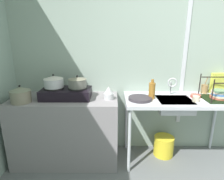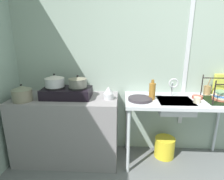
{
  "view_description": "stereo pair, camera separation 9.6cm",
  "coord_description": "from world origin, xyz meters",
  "px_view_note": "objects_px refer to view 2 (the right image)",
  "views": [
    {
      "loc": [
        -1.04,
        -0.74,
        1.56
      ],
      "look_at": [
        -1.06,
        1.37,
        0.95
      ],
      "focal_mm": 29.63,
      "sensor_mm": 36.0,
      "label": 1
    },
    {
      "loc": [
        -0.95,
        -0.74,
        1.56
      ],
      "look_at": [
        -1.06,
        1.37,
        0.95
      ],
      "focal_mm": 29.63,
      "sensor_mm": 36.0,
      "label": 2
    }
  ],
  "objects_px": {
    "cereal_box": "(221,84)",
    "percolator": "(108,93)",
    "pot_on_left_burner": "(55,81)",
    "cup_by_rack": "(197,100)",
    "stove": "(67,92)",
    "pot_on_right_burner": "(78,82)",
    "bucket_on_floor": "(164,147)",
    "dish_rack": "(222,97)",
    "small_bowl_on_drainboard": "(197,97)",
    "frying_pan": "(140,99)",
    "bottle_by_sink": "(152,91)",
    "faucet": "(173,84)",
    "utensil_jar": "(207,90)",
    "pot_beside_stove": "(22,93)",
    "sink_basin": "(175,106)"
  },
  "relations": [
    {
      "from": "small_bowl_on_drainboard",
      "to": "bottle_by_sink",
      "type": "height_order",
      "value": "bottle_by_sink"
    },
    {
      "from": "pot_on_left_burner",
      "to": "small_bowl_on_drainboard",
      "type": "bearing_deg",
      "value": 1.32
    },
    {
      "from": "cereal_box",
      "to": "percolator",
      "type": "bearing_deg",
      "value": -174.46
    },
    {
      "from": "small_bowl_on_drainboard",
      "to": "bucket_on_floor",
      "type": "xyz_separation_m",
      "value": [
        -0.32,
        0.05,
        -0.73
      ]
    },
    {
      "from": "faucet",
      "to": "small_bowl_on_drainboard",
      "type": "xyz_separation_m",
      "value": [
        0.28,
        -0.08,
        -0.13
      ]
    },
    {
      "from": "sink_basin",
      "to": "bottle_by_sink",
      "type": "distance_m",
      "value": 0.32
    },
    {
      "from": "pot_on_left_burner",
      "to": "frying_pan",
      "type": "xyz_separation_m",
      "value": [
        1.02,
        -0.06,
        -0.19
      ]
    },
    {
      "from": "pot_on_right_burner",
      "to": "stove",
      "type": "bearing_deg",
      "value": -180.0
    },
    {
      "from": "cup_by_rack",
      "to": "small_bowl_on_drainboard",
      "type": "xyz_separation_m",
      "value": [
        0.06,
        0.15,
        -0.02
      ]
    },
    {
      "from": "pot_on_left_burner",
      "to": "cup_by_rack",
      "type": "height_order",
      "value": "pot_on_left_burner"
    },
    {
      "from": "stove",
      "to": "frying_pan",
      "type": "xyz_separation_m",
      "value": [
        0.88,
        -0.06,
        -0.05
      ]
    },
    {
      "from": "percolator",
      "to": "dish_rack",
      "type": "xyz_separation_m",
      "value": [
        1.31,
        0.01,
        -0.02
      ]
    },
    {
      "from": "frying_pan",
      "to": "small_bowl_on_drainboard",
      "type": "xyz_separation_m",
      "value": [
        0.69,
        0.1,
        0.0
      ]
    },
    {
      "from": "percolator",
      "to": "bottle_by_sink",
      "type": "xyz_separation_m",
      "value": [
        0.51,
        0.03,
        0.03
      ]
    },
    {
      "from": "pot_on_right_burner",
      "to": "faucet",
      "type": "height_order",
      "value": "pot_on_right_burner"
    },
    {
      "from": "stove",
      "to": "pot_on_right_burner",
      "type": "height_order",
      "value": "pot_on_right_burner"
    },
    {
      "from": "utensil_jar",
      "to": "stove",
      "type": "bearing_deg",
      "value": -172.76
    },
    {
      "from": "pot_beside_stove",
      "to": "percolator",
      "type": "height_order",
      "value": "pot_beside_stove"
    },
    {
      "from": "percolator",
      "to": "sink_basin",
      "type": "relative_size",
      "value": 0.39
    },
    {
      "from": "faucet",
      "to": "cereal_box",
      "type": "bearing_deg",
      "value": 10.54
    },
    {
      "from": "percolator",
      "to": "bucket_on_floor",
      "type": "height_order",
      "value": "percolator"
    },
    {
      "from": "bottle_by_sink",
      "to": "sink_basin",
      "type": "bearing_deg",
      "value": -7.3
    },
    {
      "from": "utensil_jar",
      "to": "pot_beside_stove",
      "type": "bearing_deg",
      "value": -170.56
    },
    {
      "from": "cup_by_rack",
      "to": "bottle_by_sink",
      "type": "height_order",
      "value": "bottle_by_sink"
    },
    {
      "from": "stove",
      "to": "pot_on_right_burner",
      "type": "xyz_separation_m",
      "value": [
        0.14,
        0.0,
        0.13
      ]
    },
    {
      "from": "utensil_jar",
      "to": "bucket_on_floor",
      "type": "distance_m",
      "value": 0.93
    },
    {
      "from": "pot_on_left_burner",
      "to": "bucket_on_floor",
      "type": "height_order",
      "value": "pot_on_left_burner"
    },
    {
      "from": "pot_on_left_burner",
      "to": "pot_on_right_burner",
      "type": "height_order",
      "value": "pot_on_left_burner"
    },
    {
      "from": "dish_rack",
      "to": "small_bowl_on_drainboard",
      "type": "relative_size",
      "value": 3.01
    },
    {
      "from": "stove",
      "to": "frying_pan",
      "type": "bearing_deg",
      "value": -3.72
    },
    {
      "from": "percolator",
      "to": "small_bowl_on_drainboard",
      "type": "relative_size",
      "value": 1.29
    },
    {
      "from": "pot_beside_stove",
      "to": "pot_on_right_burner",
      "type": "bearing_deg",
      "value": 13.53
    },
    {
      "from": "dish_rack",
      "to": "bottle_by_sink",
      "type": "distance_m",
      "value": 0.8
    },
    {
      "from": "sink_basin",
      "to": "dish_rack",
      "type": "xyz_separation_m",
      "value": [
        0.53,
        0.02,
        0.12
      ]
    },
    {
      "from": "cup_by_rack",
      "to": "utensil_jar",
      "type": "relative_size",
      "value": 0.35
    },
    {
      "from": "utensil_jar",
      "to": "bucket_on_floor",
      "type": "bearing_deg",
      "value": -164.94
    },
    {
      "from": "cereal_box",
      "to": "cup_by_rack",
      "type": "bearing_deg",
      "value": -145.43
    },
    {
      "from": "frying_pan",
      "to": "utensil_jar",
      "type": "xyz_separation_m",
      "value": [
        0.88,
        0.28,
        0.04
      ]
    },
    {
      "from": "faucet",
      "to": "small_bowl_on_drainboard",
      "type": "height_order",
      "value": "faucet"
    },
    {
      "from": "pot_on_left_burner",
      "to": "stove",
      "type": "bearing_deg",
      "value": -0.0
    },
    {
      "from": "percolator",
      "to": "bottle_by_sink",
      "type": "height_order",
      "value": "bottle_by_sink"
    },
    {
      "from": "pot_on_right_burner",
      "to": "bucket_on_floor",
      "type": "bearing_deg",
      "value": 4.44
    },
    {
      "from": "pot_beside_stove",
      "to": "percolator",
      "type": "bearing_deg",
      "value": 6.48
    },
    {
      "from": "pot_beside_stove",
      "to": "sink_basin",
      "type": "height_order",
      "value": "pot_beside_stove"
    },
    {
      "from": "pot_beside_stove",
      "to": "sink_basin",
      "type": "distance_m",
      "value": 1.78
    },
    {
      "from": "percolator",
      "to": "small_bowl_on_drainboard",
      "type": "bearing_deg",
      "value": 4.09
    },
    {
      "from": "pot_beside_stove",
      "to": "faucet",
      "type": "height_order",
      "value": "faucet"
    },
    {
      "from": "stove",
      "to": "small_bowl_on_drainboard",
      "type": "bearing_deg",
      "value": 1.44
    },
    {
      "from": "frying_pan",
      "to": "cup_by_rack",
      "type": "relative_size",
      "value": 3.64
    },
    {
      "from": "pot_on_right_burner",
      "to": "bottle_by_sink",
      "type": "xyz_separation_m",
      "value": [
        0.88,
        -0.01,
        -0.1
      ]
    }
  ]
}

